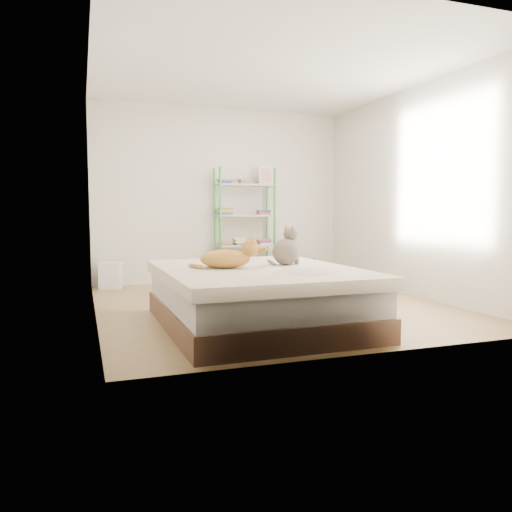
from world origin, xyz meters
name	(u,v)px	position (x,y,z in m)	size (l,w,h in m)	color
room	(271,190)	(0.00, 0.00, 1.30)	(3.81, 4.21, 2.61)	#A1874E
bed	(257,297)	(-0.50, -0.95, 0.27)	(1.73, 2.14, 0.54)	brown
orange_cat	(225,256)	(-0.79, -0.91, 0.65)	(0.54, 0.29, 0.22)	gold
grey_cat	(286,246)	(-0.15, -0.81, 0.72)	(0.27, 0.32, 0.36)	gray
shelf_unit	(245,226)	(0.31, 1.88, 0.84)	(0.90, 0.36, 1.74)	green
cardboard_box	(292,273)	(0.84, 1.34, 0.18)	(0.55, 0.54, 0.40)	tan
white_bin	(111,275)	(-1.65, 1.85, 0.18)	(0.38, 0.35, 0.36)	white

